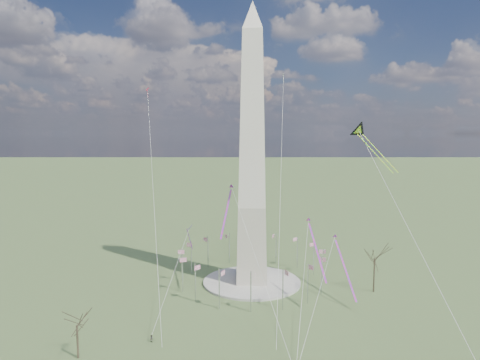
{
  "coord_description": "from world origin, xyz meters",
  "views": [
    {
      "loc": [
        1.72,
        -153.26,
        54.99
      ],
      "look_at": [
        -4.39,
        0.0,
        38.35
      ],
      "focal_mm": 32.0,
      "sensor_mm": 36.0,
      "label": 1
    }
  ],
  "objects_px": {
    "kite_delta_black": "(361,133)",
    "person_west": "(151,338)",
    "washington_monument": "(252,153)",
    "tree_near": "(375,257)"
  },
  "relations": [
    {
      "from": "tree_near",
      "to": "person_west",
      "type": "relative_size",
      "value": 9.64
    },
    {
      "from": "kite_delta_black",
      "to": "person_west",
      "type": "bearing_deg",
      "value": 9.83
    },
    {
      "from": "washington_monument",
      "to": "person_west",
      "type": "height_order",
      "value": "washington_monument"
    },
    {
      "from": "person_west",
      "to": "washington_monument",
      "type": "bearing_deg",
      "value": -88.07
    },
    {
      "from": "person_west",
      "to": "tree_near",
      "type": "bearing_deg",
      "value": -119.14
    },
    {
      "from": "washington_monument",
      "to": "person_west",
      "type": "relative_size",
      "value": 54.45
    },
    {
      "from": "washington_monument",
      "to": "person_west",
      "type": "bearing_deg",
      "value": -119.52
    },
    {
      "from": "washington_monument",
      "to": "tree_near",
      "type": "height_order",
      "value": "washington_monument"
    },
    {
      "from": "tree_near",
      "to": "kite_delta_black",
      "type": "height_order",
      "value": "kite_delta_black"
    },
    {
      "from": "washington_monument",
      "to": "kite_delta_black",
      "type": "distance_m",
      "value": 39.54
    }
  ]
}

